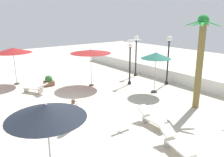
# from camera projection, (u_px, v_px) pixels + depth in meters

# --- Properties ---
(ground_plane) EXTENTS (56.00, 56.00, 0.00)m
(ground_plane) POSITION_uv_depth(u_px,v_px,m) (66.00, 110.00, 13.33)
(ground_plane) COLOR beige
(boundary_wall) EXTENTS (25.20, 0.30, 1.01)m
(boundary_wall) POSITION_uv_depth(u_px,v_px,m) (172.00, 77.00, 18.89)
(boundary_wall) COLOR silver
(boundary_wall) RESTS_ON ground_plane
(patio_umbrella_0) EXTENTS (2.90, 2.90, 3.06)m
(patio_umbrella_0) POSITION_uv_depth(u_px,v_px,m) (13.00, 50.00, 17.75)
(patio_umbrella_0) COLOR #333338
(patio_umbrella_0) RESTS_ON ground_plane
(patio_umbrella_1) EXTENTS (2.68, 2.68, 2.66)m
(patio_umbrella_1) POSITION_uv_depth(u_px,v_px,m) (46.00, 112.00, 7.39)
(patio_umbrella_1) COLOR #333338
(patio_umbrella_1) RESTS_ON ground_plane
(patio_umbrella_2) EXTENTS (2.18, 2.18, 3.01)m
(patio_umbrella_2) POSITION_uv_depth(u_px,v_px,m) (156.00, 56.00, 15.79)
(patio_umbrella_2) COLOR #333338
(patio_umbrella_2) RESTS_ON ground_plane
(patio_umbrella_3) EXTENTS (3.20, 3.20, 2.97)m
(patio_umbrella_3) POSITION_uv_depth(u_px,v_px,m) (91.00, 52.00, 17.38)
(patio_umbrella_3) COLOR #333338
(patio_umbrella_3) RESTS_ON ground_plane
(palm_tree_1) EXTENTS (1.96, 2.01, 5.52)m
(palm_tree_1) POSITION_uv_depth(u_px,v_px,m) (200.00, 53.00, 12.95)
(palm_tree_1) COLOR brown
(palm_tree_1) RESTS_ON ground_plane
(lamp_post_0) EXTENTS (0.42, 0.42, 3.94)m
(lamp_post_0) POSITION_uv_depth(u_px,v_px,m) (168.00, 53.00, 17.80)
(lamp_post_0) COLOR black
(lamp_post_0) RESTS_ON ground_plane
(lamp_post_1) EXTENTS (0.33, 0.33, 3.36)m
(lamp_post_1) POSITION_uv_depth(u_px,v_px,m) (130.00, 61.00, 17.98)
(lamp_post_1) COLOR black
(lamp_post_1) RESTS_ON ground_plane
(lamp_post_2) EXTENTS (0.42, 0.42, 3.74)m
(lamp_post_2) POSITION_uv_depth(u_px,v_px,m) (136.00, 49.00, 20.47)
(lamp_post_2) COLOR black
(lamp_post_2) RESTS_ON ground_plane
(lounge_chair_0) EXTENTS (1.93, 1.01, 0.82)m
(lounge_chair_0) POSITION_uv_depth(u_px,v_px,m) (176.00, 143.00, 9.17)
(lounge_chair_0) COLOR #B7B7BC
(lounge_chair_0) RESTS_ON ground_plane
(lounge_chair_1) EXTENTS (1.88, 1.43, 0.83)m
(lounge_chair_1) POSITION_uv_depth(u_px,v_px,m) (36.00, 88.00, 16.26)
(lounge_chair_1) COLOR #B7B7BC
(lounge_chair_1) RESTS_ON ground_plane
(lounge_chair_2) EXTENTS (1.88, 0.63, 0.82)m
(lounge_chair_2) POSITION_uv_depth(u_px,v_px,m) (152.00, 118.00, 11.42)
(lounge_chair_2) COLOR #B7B7BC
(lounge_chair_2) RESTS_ON ground_plane
(guest_1) EXTENTS (0.38, 0.50, 1.57)m
(guest_1) POSITION_uv_depth(u_px,v_px,m) (74.00, 111.00, 10.93)
(guest_1) COLOR #3F8C59
(guest_1) RESTS_ON ground_plane
(seagull_1) EXTENTS (0.38, 1.35, 0.15)m
(seagull_1) POSITION_uv_depth(u_px,v_px,m) (130.00, 41.00, 8.68)
(seagull_1) COLOR white
(planter) EXTENTS (0.70, 0.70, 0.85)m
(planter) POSITION_uv_depth(u_px,v_px,m) (49.00, 81.00, 18.01)
(planter) COLOR brown
(planter) RESTS_ON ground_plane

